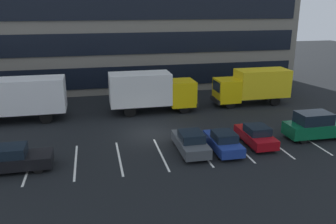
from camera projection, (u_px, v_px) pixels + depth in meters
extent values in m
plane|color=black|center=(151.00, 134.00, 27.30)|extent=(120.00, 120.00, 0.00)
cube|color=black|center=(131.00, 77.00, 38.62)|extent=(38.15, 0.16, 2.30)
cube|color=black|center=(130.00, 44.00, 37.55)|extent=(38.15, 0.16, 2.30)
cube|color=black|center=(129.00, 9.00, 36.47)|extent=(38.15, 0.16, 2.30)
cube|color=silver|center=(30.00, 166.00, 21.89)|extent=(0.14, 5.40, 0.01)
cube|color=silver|center=(76.00, 162.00, 22.46)|extent=(0.14, 5.40, 0.01)
cube|color=silver|center=(119.00, 158.00, 23.04)|extent=(0.14, 5.40, 0.01)
cube|color=silver|center=(161.00, 154.00, 23.61)|extent=(0.14, 5.40, 0.01)
cube|color=silver|center=(201.00, 150.00, 24.18)|extent=(0.14, 5.40, 0.01)
cube|color=silver|center=(238.00, 147.00, 24.75)|extent=(0.14, 5.40, 0.01)
cube|color=silver|center=(275.00, 144.00, 25.33)|extent=(0.14, 5.40, 0.01)
cube|color=silver|center=(309.00, 141.00, 25.90)|extent=(0.14, 5.40, 0.01)
cube|color=yellow|center=(227.00, 90.00, 34.25)|extent=(2.19, 2.39, 2.19)
cube|color=black|center=(217.00, 86.00, 33.90)|extent=(0.06, 2.01, 0.96)
cube|color=yellow|center=(262.00, 83.00, 34.84)|extent=(5.18, 2.49, 2.69)
cube|color=black|center=(215.00, 100.00, 34.30)|extent=(0.20, 2.39, 0.40)
cylinder|color=black|center=(230.00, 104.00, 33.62)|extent=(1.00, 0.30, 1.00)
cylinder|color=black|center=(222.00, 98.00, 35.54)|extent=(1.00, 0.30, 1.00)
cylinder|color=black|center=(275.00, 101.00, 34.59)|extent=(1.00, 0.30, 1.00)
cylinder|color=black|center=(265.00, 96.00, 36.50)|extent=(1.00, 0.30, 1.00)
cube|color=yellow|center=(182.00, 93.00, 32.85)|extent=(2.33, 2.55, 2.33)
cube|color=black|center=(193.00, 87.00, 32.95)|extent=(0.06, 2.14, 1.03)
cube|color=white|center=(140.00, 89.00, 31.88)|extent=(5.52, 2.65, 2.86)
cube|color=black|center=(194.00, 102.00, 33.40)|extent=(0.21, 2.55, 0.42)
cylinder|color=black|center=(179.00, 102.00, 34.22)|extent=(1.06, 0.32, 1.06)
cylinder|color=black|center=(184.00, 108.00, 32.18)|extent=(1.06, 0.32, 1.06)
cylinder|color=black|center=(127.00, 105.00, 33.19)|extent=(1.06, 0.32, 1.06)
cylinder|color=black|center=(130.00, 111.00, 31.16)|extent=(1.06, 0.32, 1.06)
cube|color=white|center=(32.00, 95.00, 29.77)|extent=(5.50, 2.64, 2.86)
cylinder|color=black|center=(46.00, 117.00, 29.50)|extent=(1.06, 0.32, 1.06)
cylinder|color=black|center=(49.00, 110.00, 31.54)|extent=(1.06, 0.32, 1.06)
cube|color=maroon|center=(255.00, 137.00, 25.19)|extent=(1.67, 4.00, 0.65)
cube|color=black|center=(257.00, 130.00, 24.82)|extent=(1.47, 1.68, 0.56)
cylinder|color=black|center=(239.00, 135.00, 26.31)|extent=(0.20, 0.56, 0.56)
cylinder|color=black|center=(256.00, 133.00, 26.61)|extent=(0.20, 0.56, 0.56)
cylinder|color=black|center=(254.00, 148.00, 23.93)|extent=(0.20, 0.56, 0.56)
cylinder|color=black|center=(273.00, 146.00, 24.22)|extent=(0.20, 0.56, 0.56)
cube|color=navy|center=(223.00, 143.00, 24.03)|extent=(1.65, 3.93, 0.64)
cube|color=black|center=(224.00, 136.00, 23.67)|extent=(1.45, 1.65, 0.55)
cylinder|color=black|center=(207.00, 141.00, 25.14)|extent=(0.20, 0.55, 0.55)
cylinder|color=black|center=(226.00, 139.00, 25.43)|extent=(0.20, 0.55, 0.55)
cylinder|color=black|center=(219.00, 155.00, 22.79)|extent=(0.20, 0.55, 0.55)
cylinder|color=black|center=(240.00, 153.00, 23.08)|extent=(0.20, 0.55, 0.55)
cube|color=#0C5933|center=(315.00, 129.00, 26.22)|extent=(4.49, 1.90, 0.93)
cube|color=black|center=(314.00, 118.00, 25.91)|extent=(2.47, 1.67, 0.83)
cylinder|color=black|center=(324.00, 129.00, 27.41)|extent=(0.66, 0.21, 0.66)
cylinder|color=black|center=(291.00, 131.00, 26.82)|extent=(0.66, 0.21, 0.66)
cylinder|color=black|center=(304.00, 139.00, 25.27)|extent=(0.66, 0.21, 0.66)
cube|color=#474C51|center=(190.00, 144.00, 23.85)|extent=(1.74, 4.15, 0.68)
cube|color=black|center=(191.00, 136.00, 23.47)|extent=(1.53, 1.74, 0.58)
cylinder|color=black|center=(175.00, 141.00, 25.02)|extent=(0.21, 0.58, 0.58)
cylinder|color=black|center=(195.00, 140.00, 25.32)|extent=(0.21, 0.58, 0.58)
cylinder|color=black|center=(185.00, 157.00, 22.54)|extent=(0.21, 0.58, 0.58)
cylinder|color=black|center=(207.00, 154.00, 22.85)|extent=(0.21, 0.58, 0.58)
cube|color=black|center=(15.00, 161.00, 21.21)|extent=(4.34, 1.82, 0.71)
cube|color=black|center=(10.00, 151.00, 20.97)|extent=(1.82, 1.60, 0.61)
cylinder|color=black|center=(41.00, 158.00, 22.32)|extent=(0.61, 0.22, 0.61)
cylinder|color=black|center=(38.00, 169.00, 20.85)|extent=(0.61, 0.22, 0.61)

